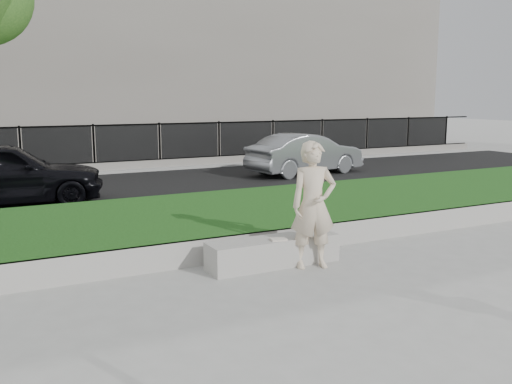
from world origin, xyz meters
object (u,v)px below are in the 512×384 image
stone_bench (273,252)px  book (279,239)px  man (313,205)px  car_dark (3,173)px  car_silver (305,154)px

stone_bench → book: size_ratio=8.82×
stone_bench → man: man is taller
stone_bench → car_dark: bearing=115.8°
stone_bench → car_dark: size_ratio=0.47×
man → car_silver: bearing=71.8°
stone_bench → car_dark: car_dark is taller
man → car_silver: 9.92m
stone_bench → man: size_ratio=1.09×
man → car_dark: man is taller
book → car_dark: size_ratio=0.05×
book → car_silver: (5.66, 8.26, 0.25)m
car_silver → stone_bench: bearing=136.4°
stone_bench → car_silver: 9.91m
stone_bench → book: (0.01, -0.14, 0.22)m
man → book: size_ratio=8.07×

